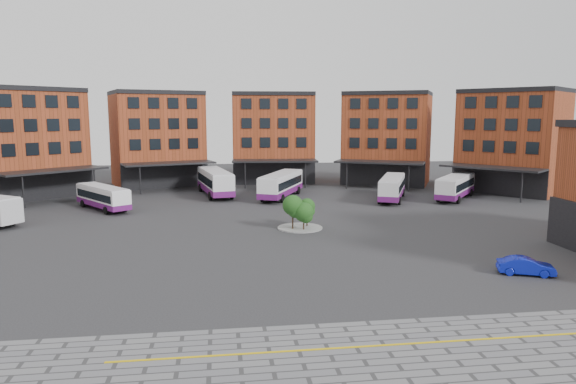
{
  "coord_description": "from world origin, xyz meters",
  "views": [
    {
      "loc": [
        -5.72,
        -36.48,
        11.03
      ],
      "look_at": [
        0.49,
        9.56,
        4.0
      ],
      "focal_mm": 32.0,
      "sensor_mm": 36.0,
      "label": 1
    }
  ],
  "objects": [
    {
      "name": "ground",
      "position": [
        0.0,
        0.0,
        0.0
      ],
      "size": [
        160.0,
        160.0,
        0.0
      ],
      "primitive_type": "plane",
      "color": "#28282B",
      "rests_on": "ground"
    },
    {
      "name": "yellow_line",
      "position": [
        2.0,
        -14.0,
        0.03
      ],
      "size": [
        26.0,
        0.15,
        0.02
      ],
      "primitive_type": "cube",
      "color": "gold",
      "rests_on": "paving_zone"
    },
    {
      "name": "main_building",
      "position": [
        -4.77,
        38.25,
        7.23
      ],
      "size": [
        94.14,
        42.48,
        14.6
      ],
      "color": "#963D20",
      "rests_on": "ground"
    },
    {
      "name": "tree_island",
      "position": [
        1.97,
        11.53,
        1.83
      ],
      "size": [
        4.4,
        4.4,
        3.41
      ],
      "color": "gray",
      "rests_on": "ground"
    },
    {
      "name": "bus_b",
      "position": [
        -19.29,
        25.02,
        1.51
      ],
      "size": [
        7.66,
        9.31,
        2.78
      ],
      "rotation": [
        0.0,
        0.0,
        0.63
      ],
      "color": "white",
      "rests_on": "ground"
    },
    {
      "name": "bus_c",
      "position": [
        -6.33,
        34.06,
        1.9
      ],
      "size": [
        5.21,
        12.78,
        3.51
      ],
      "rotation": [
        0.0,
        0.0,
        0.19
      ],
      "color": "silver",
      "rests_on": "ground"
    },
    {
      "name": "bus_d",
      "position": [
        2.45,
        30.86,
        1.79
      ],
      "size": [
        7.32,
        11.82,
        3.31
      ],
      "rotation": [
        0.0,
        0.0,
        -0.43
      ],
      "color": "white",
      "rests_on": "ground"
    },
    {
      "name": "bus_e",
      "position": [
        16.55,
        27.15,
        1.66
      ],
      "size": [
        6.72,
        10.92,
        3.06
      ],
      "rotation": [
        0.0,
        0.0,
        -0.42
      ],
      "color": "silver",
      "rests_on": "ground"
    },
    {
      "name": "bus_f",
      "position": [
        25.07,
        26.73,
        1.68
      ],
      "size": [
        8.92,
        10.18,
        3.11
      ],
      "rotation": [
        0.0,
        0.0,
        -0.68
      ],
      "color": "white",
      "rests_on": "ground"
    },
    {
      "name": "blue_car",
      "position": [
        15.26,
        -4.59,
        0.62
      ],
      "size": [
        3.97,
        2.57,
        1.24
      ],
      "primitive_type": "imported",
      "rotation": [
        0.0,
        0.0,
        1.2
      ],
      "color": "#0D1AAE",
      "rests_on": "ground"
    }
  ]
}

